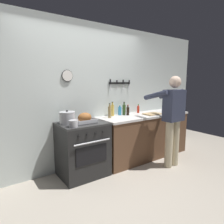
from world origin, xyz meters
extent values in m
plane|color=#A89E8E|center=(0.00, 0.00, 0.00)|extent=(8.00, 8.00, 0.00)
cube|color=silver|center=(0.00, 1.35, 1.30)|extent=(6.00, 0.10, 2.60)
cube|color=black|center=(0.78, 1.29, 1.53)|extent=(0.51, 0.02, 0.04)
cube|color=silver|center=(0.55, 1.28, 1.45)|extent=(0.02, 0.00, 0.12)
cube|color=black|center=(0.55, 1.28, 1.56)|extent=(0.02, 0.02, 0.10)
cube|color=silver|center=(0.70, 1.28, 1.45)|extent=(0.01, 0.00, 0.11)
cube|color=black|center=(0.70, 1.28, 1.55)|extent=(0.02, 0.02, 0.08)
cube|color=silver|center=(0.86, 1.28, 1.45)|extent=(0.02, 0.00, 0.12)
cube|color=black|center=(0.86, 1.28, 1.55)|extent=(0.02, 0.02, 0.09)
cube|color=silver|center=(1.02, 1.28, 1.45)|extent=(0.02, 0.00, 0.13)
cube|color=black|center=(1.02, 1.28, 1.55)|extent=(0.02, 0.02, 0.08)
cylinder|color=white|center=(-0.32, 1.28, 1.66)|extent=(0.18, 0.02, 0.18)
torus|color=black|center=(-0.32, 1.28, 1.66)|extent=(0.19, 0.02, 0.19)
cube|color=brown|center=(1.20, 0.99, 0.43)|extent=(2.00, 0.62, 0.86)
cube|color=silver|center=(1.20, 0.99, 0.88)|extent=(2.03, 0.65, 0.04)
cube|color=black|center=(-0.22, 0.99, 0.43)|extent=(0.76, 0.62, 0.87)
cube|color=black|center=(-0.22, 0.67, 0.45)|extent=(0.53, 0.01, 0.28)
cube|color=#2D2D2D|center=(-0.22, 0.99, 0.89)|extent=(0.76, 0.62, 0.03)
cylinder|color=black|center=(-0.43, 0.67, 0.78)|extent=(0.04, 0.02, 0.04)
cylinder|color=black|center=(-0.30, 0.67, 0.78)|extent=(0.04, 0.02, 0.04)
cylinder|color=black|center=(-0.14, 0.67, 0.78)|extent=(0.04, 0.02, 0.04)
cylinder|color=black|center=(-0.01, 0.67, 0.78)|extent=(0.04, 0.02, 0.04)
cylinder|color=silver|center=(-0.22, 0.65, 0.66)|extent=(0.61, 0.02, 0.02)
cylinder|color=#C6B793|center=(1.20, 0.35, 0.43)|extent=(0.14, 0.14, 0.86)
cylinder|color=#C6B793|center=(1.38, 0.35, 0.43)|extent=(0.14, 0.14, 0.86)
cube|color=#2D3347|center=(1.29, 0.35, 1.14)|extent=(0.38, 0.22, 0.56)
sphere|color=beige|center=(1.29, 0.35, 1.55)|extent=(0.21, 0.21, 0.21)
cylinder|color=#2D3347|center=(1.08, 0.60, 1.32)|extent=(0.09, 0.55, 0.22)
cylinder|color=#2D3347|center=(1.50, 0.60, 1.32)|extent=(0.09, 0.55, 0.22)
cube|color=#B7B7BC|center=(-0.19, 0.94, 0.91)|extent=(0.34, 0.25, 0.01)
cube|color=#B7B7BC|center=(-0.19, 0.82, 0.94)|extent=(0.34, 0.01, 0.05)
cube|color=#B7B7BC|center=(-0.19, 1.07, 0.94)|extent=(0.34, 0.01, 0.05)
cube|color=#B7B7BC|center=(-0.36, 0.94, 0.94)|extent=(0.01, 0.25, 0.05)
cube|color=#B7B7BC|center=(-0.02, 0.94, 0.94)|extent=(0.01, 0.25, 0.05)
ellipsoid|color=#935628|center=(-0.19, 0.94, 0.99)|extent=(0.23, 0.17, 0.16)
cylinder|color=#B7B7BC|center=(-0.44, 1.06, 0.99)|extent=(0.25, 0.25, 0.18)
cylinder|color=#B2B2B7|center=(-0.44, 1.06, 1.09)|extent=(0.25, 0.25, 0.01)
sphere|color=black|center=(-0.44, 1.06, 1.11)|extent=(0.03, 0.03, 0.03)
cylinder|color=#B7B7BC|center=(-0.46, 0.79, 0.95)|extent=(0.14, 0.14, 0.10)
cube|color=tan|center=(1.32, 0.89, 0.91)|extent=(0.36, 0.24, 0.02)
cylinder|color=red|center=(1.20, 1.19, 0.97)|extent=(0.05, 0.05, 0.14)
cylinder|color=red|center=(1.20, 1.19, 1.06)|extent=(0.02, 0.02, 0.03)
cylinder|color=#197219|center=(1.20, 1.19, 1.08)|extent=(0.02, 0.02, 0.01)
cylinder|color=#338CCC|center=(0.72, 1.20, 0.98)|extent=(0.07, 0.07, 0.16)
cylinder|color=#338CCC|center=(0.72, 1.20, 1.08)|extent=(0.03, 0.03, 0.04)
cylinder|color=white|center=(0.72, 1.20, 1.10)|extent=(0.03, 0.03, 0.01)
cylinder|color=#997F4C|center=(0.39, 1.08, 1.00)|extent=(0.06, 0.06, 0.21)
cylinder|color=#997F4C|center=(0.39, 1.08, 1.13)|extent=(0.03, 0.03, 0.05)
cylinder|color=black|center=(0.39, 1.08, 1.16)|extent=(0.03, 0.03, 0.01)
cylinder|color=#385623|center=(0.81, 1.18, 1.00)|extent=(0.06, 0.06, 0.20)
cylinder|color=#385623|center=(0.81, 1.18, 1.12)|extent=(0.03, 0.03, 0.04)
cylinder|color=black|center=(0.81, 1.18, 1.15)|extent=(0.03, 0.03, 0.01)
cylinder|color=black|center=(0.85, 1.11, 0.98)|extent=(0.06, 0.06, 0.16)
cylinder|color=black|center=(0.85, 1.11, 1.08)|extent=(0.03, 0.03, 0.03)
cylinder|color=#B21919|center=(0.85, 1.11, 1.10)|extent=(0.03, 0.03, 0.01)
cylinder|color=gold|center=(0.55, 1.21, 1.01)|extent=(0.07, 0.07, 0.22)
cylinder|color=gold|center=(0.55, 1.21, 1.14)|extent=(0.03, 0.03, 0.05)
cylinder|color=black|center=(0.55, 1.21, 1.17)|extent=(0.03, 0.03, 0.01)
camera|label=1|loc=(-1.62, -1.85, 1.58)|focal=31.36mm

